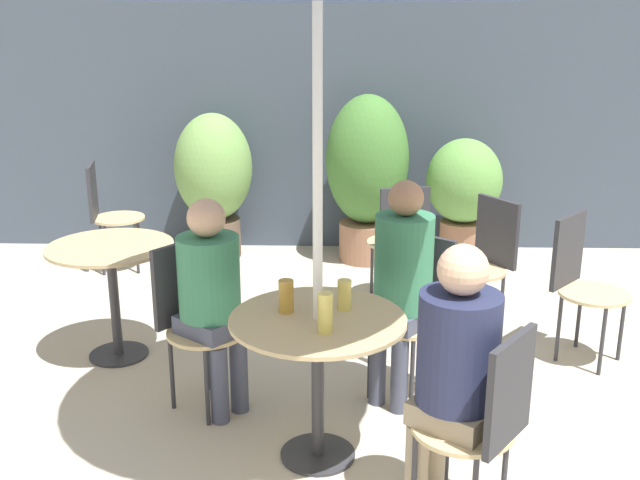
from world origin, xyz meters
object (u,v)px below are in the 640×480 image
potted_plant_0 (214,177)px  seated_person_1 (402,274)px  bistro_chair_6 (400,234)px  beer_glass_2 (344,295)px  bistro_chair_0 (486,415)px  cafe_table_far (112,269)px  bistro_chair_3 (486,254)px  bistro_chair_1 (416,302)px  bistro_chair_2 (193,311)px  seated_person_0 (455,361)px  beer_glass_1 (325,313)px  cafe_table_near (318,345)px  bistro_chair_4 (106,207)px  seated_person_2 (211,288)px  bistro_chair_5 (580,275)px  potted_plant_2 (464,190)px  beer_glass_0 (286,296)px  potted_plant_1 (367,170)px

potted_plant_0 → seated_person_1: bearing=-60.8°
bistro_chair_6 → beer_glass_2: size_ratio=6.22×
bistro_chair_0 → cafe_table_far: bearing=-91.8°
bistro_chair_3 → beer_glass_2: bearing=-67.3°
bistro_chair_1 → bistro_chair_2: same height
seated_person_0 → beer_glass_1: size_ratio=6.65×
cafe_table_near → cafe_table_far: bearing=140.0°
bistro_chair_4 → seated_person_2: (1.25, -2.26, 0.17)m
bistro_chair_0 → beer_glass_2: (-0.56, 0.63, 0.26)m
bistro_chair_4 → bistro_chair_5: size_ratio=1.00×
bistro_chair_5 → cafe_table_near: bearing=168.5°
seated_person_0 → potted_plant_2: (0.57, 3.37, -0.08)m
cafe_table_near → bistro_chair_3: bearing=55.5°
seated_person_1 → seated_person_2: (-0.99, -0.13, -0.04)m
potted_plant_0 → cafe_table_far: bearing=-98.4°
bistro_chair_3 → bistro_chair_6: 0.69m
bistro_chair_2 → seated_person_1: (1.11, 0.04, 0.20)m
seated_person_2 → potted_plant_0: bearing=46.3°
seated_person_0 → cafe_table_near: bearing=-90.0°
bistro_chair_2 → seated_person_2: seated_person_2 is taller
bistro_chair_6 → seated_person_2: 1.92m
cafe_table_near → beer_glass_0: (-0.15, 0.07, 0.22)m
bistro_chair_1 → bistro_chair_5: 1.14m
cafe_table_near → seated_person_1: (0.43, 0.56, 0.15)m
seated_person_0 → beer_glass_2: size_ratio=8.45×
bistro_chair_2 → beer_glass_0: size_ratio=5.74×
bistro_chair_5 → seated_person_2: bearing=150.9°
seated_person_1 → cafe_table_near: bearing=-90.0°
bistro_chair_5 → beer_glass_0: bistro_chair_5 is taller
cafe_table_far → seated_person_2: (0.72, -0.65, 0.13)m
potted_plant_1 → potted_plant_2: 0.82m
seated_person_0 → seated_person_2: bearing=-90.0°
beer_glass_1 → bistro_chair_0: bearing=-29.2°
seated_person_0 → bistro_chair_3: bearing=-156.9°
potted_plant_1 → beer_glass_1: bearing=-95.2°
bistro_chair_6 → seated_person_0: bearing=77.5°
cafe_table_near → seated_person_1: 0.72m
seated_person_0 → beer_glass_0: 0.87m
bistro_chair_4 → potted_plant_2: potted_plant_2 is taller
bistro_chair_4 → seated_person_1: (2.24, -2.13, 0.20)m
bistro_chair_3 → seated_person_0: bearing=-48.3°
bistro_chair_1 → seated_person_0: bearing=-50.5°
beer_glass_1 → potted_plant_2: bearing=70.6°
cafe_table_far → bistro_chair_1: bearing=-12.3°
bistro_chair_0 → potted_plant_1: potted_plant_1 is taller
bistro_chair_1 → potted_plant_0: 2.84m
bistro_chair_4 → cafe_table_near: bearing=-157.2°
cafe_table_far → bistro_chair_3: (2.34, 0.47, -0.04)m
bistro_chair_1 → potted_plant_1: bearing=132.0°
seated_person_0 → beer_glass_0: (-0.71, 0.50, 0.08)m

